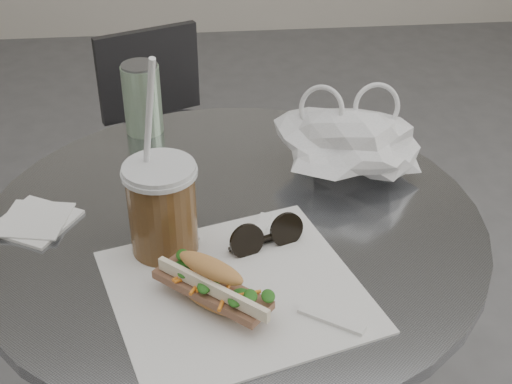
{
  "coord_description": "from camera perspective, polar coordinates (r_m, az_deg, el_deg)",
  "views": [
    {
      "loc": [
        -0.05,
        -0.68,
        1.36
      ],
      "look_at": [
        0.04,
        0.2,
        0.79
      ],
      "focal_mm": 50.0,
      "sensor_mm": 36.0,
      "label": 1
    }
  ],
  "objects": [
    {
      "name": "sunglasses",
      "position": [
        1.01,
        0.81,
        -3.62
      ],
      "size": [
        0.11,
        0.06,
        0.05
      ],
      "rotation": [
        0.0,
        0.0,
        0.35
      ],
      "color": "black",
      "rests_on": "cafe_table"
    },
    {
      "name": "banh_mi",
      "position": [
        0.9,
        -3.57,
        -7.44
      ],
      "size": [
        0.2,
        0.19,
        0.07
      ],
      "rotation": [
        0.0,
        0.0,
        -0.73
      ],
      "color": "#C4864A",
      "rests_on": "sandwich_paper"
    },
    {
      "name": "cafe_table",
      "position": [
        1.25,
        -1.7,
        -12.52
      ],
      "size": [
        0.76,
        0.76,
        0.74
      ],
      "color": "slate",
      "rests_on": "ground"
    },
    {
      "name": "plastic_bag",
      "position": [
        1.16,
        7.46,
        3.69
      ],
      "size": [
        0.26,
        0.22,
        0.11
      ],
      "primitive_type": null,
      "rotation": [
        0.0,
        0.0,
        -0.28
      ],
      "color": "white",
      "rests_on": "cafe_table"
    },
    {
      "name": "napkin_stack",
      "position": [
        1.11,
        -17.25,
        -2.23
      ],
      "size": [
        0.14,
        0.14,
        0.01
      ],
      "color": "white",
      "rests_on": "cafe_table"
    },
    {
      "name": "sandwich_paper",
      "position": [
        0.94,
        -1.61,
        -7.88
      ],
      "size": [
        0.39,
        0.38,
        0.0
      ],
      "primitive_type": "cube",
      "rotation": [
        0.0,
        0.0,
        0.29
      ],
      "color": "white",
      "rests_on": "cafe_table"
    },
    {
      "name": "drink_can",
      "position": [
        1.3,
        -9.09,
        7.4
      ],
      "size": [
        0.07,
        0.07,
        0.13
      ],
      "color": "#569154",
      "rests_on": "cafe_table"
    },
    {
      "name": "chair_far",
      "position": [
        2.02,
        -6.66,
        1.39
      ],
      "size": [
        0.38,
        0.41,
        0.69
      ],
      "rotation": [
        0.0,
        0.0,
        3.53
      ],
      "color": "#2B2B2D",
      "rests_on": "ground"
    },
    {
      "name": "iced_coffee",
      "position": [
        0.98,
        -7.52,
        -1.24
      ],
      "size": [
        0.1,
        0.1,
        0.3
      ],
      "color": "brown",
      "rests_on": "cafe_table"
    }
  ]
}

